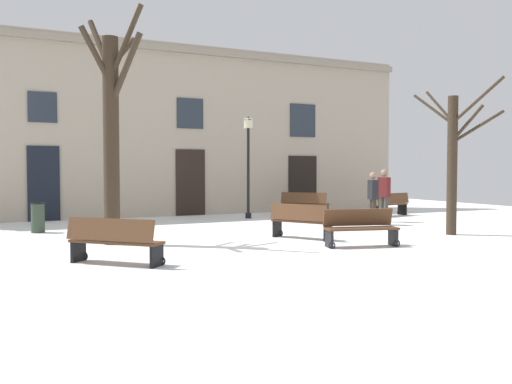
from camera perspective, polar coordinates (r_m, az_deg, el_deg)
The scene contains 13 objects.
ground_plane at distance 14.13m, azimuth 2.73°, elevation -4.91°, with size 31.15×31.15×0.00m, color white.
building_facade at distance 21.40m, azimuth -7.45°, elevation 6.52°, with size 19.47×0.60×6.54m.
tree_left_of_center at distance 15.90m, azimuth 19.85°, elevation 3.47°, with size 1.30×2.62×4.16m.
tree_foreground at distance 13.57m, azimuth -14.77°, elevation 6.80°, with size 1.60×2.03×5.55m.
streetlamp at distance 19.82m, azimuth -0.81°, elevation 3.77°, with size 0.30×0.30×3.69m.
litter_bin at distance 16.64m, azimuth -21.74°, elevation -2.48°, with size 0.40×0.40×0.85m.
bench_far_corner at distance 14.15m, azimuth 4.67°, elevation -3.01°, with size 1.20×1.64×0.91m.
bench_facing_shops at distance 10.70m, azimuth -14.53°, elevation -4.92°, with size 1.67×1.67×0.90m.
bench_back_to_back_right at distance 21.42m, azimuth 13.75°, elevation -1.23°, with size 1.81×0.80×0.88m.
bench_back_to_back_left at distance 20.88m, azimuth 5.09°, elevation -1.23°, with size 1.57×1.67×0.91m.
bench_near_center_tree at distance 13.01m, azimuth 10.82°, elevation -3.65°, with size 1.79×0.91×0.88m.
person_by_shop_door at distance 19.01m, azimuth 13.17°, elevation -0.06°, with size 0.32×0.43×1.78m.
person_strolling at distance 17.98m, azimuth 12.07°, elevation -0.36°, with size 0.30×0.42×1.70m.
Camera 1 is at (-6.66, -12.33, 1.83)m, focal length 38.45 mm.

